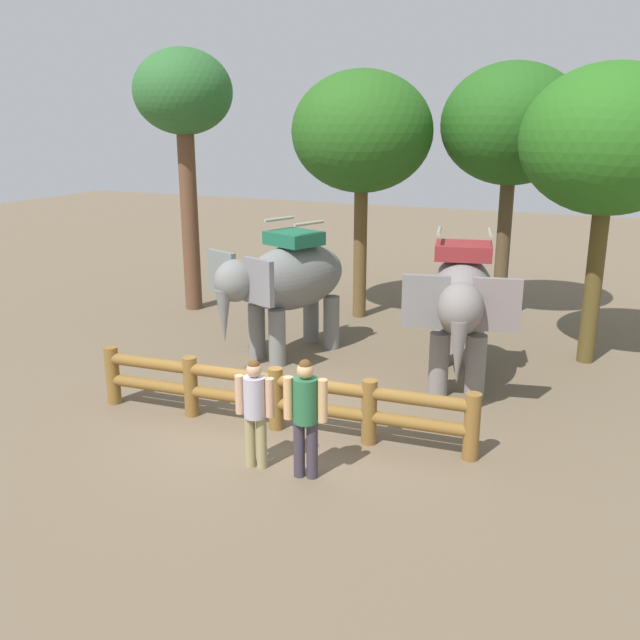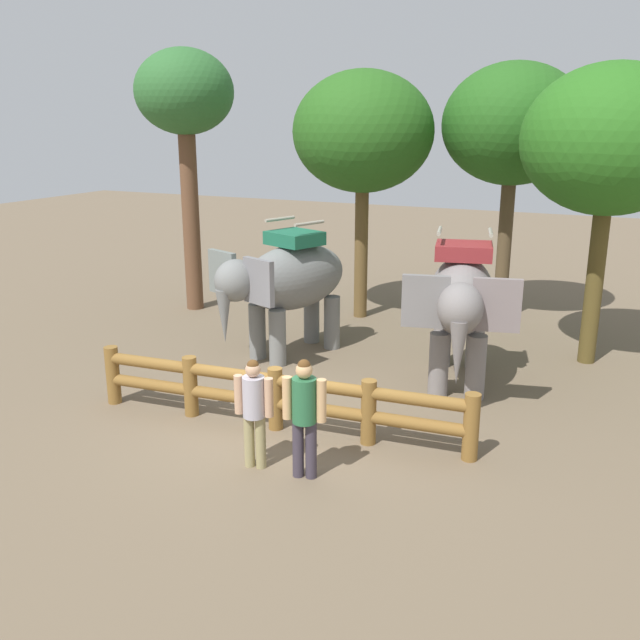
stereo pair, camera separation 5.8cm
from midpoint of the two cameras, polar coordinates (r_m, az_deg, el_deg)
name	(u,v)px [view 1 (the left image)]	position (r m, az deg, el deg)	size (l,w,h in m)	color
ground_plane	(275,429)	(11.56, -3.83, -8.94)	(60.00, 60.00, 0.00)	brown
log_fence	(276,394)	(11.35, -3.80, -6.10)	(6.52, 0.74, 1.05)	brown
elephant_near_left	(287,281)	(14.57, -2.87, 3.20)	(2.46, 3.46, 2.90)	slate
elephant_center	(461,301)	(13.10, 11.35, 1.54)	(2.18, 3.52, 2.95)	slate
tourist_woman_in_black	(305,410)	(9.69, -1.38, -7.42)	(0.61, 0.41, 1.76)	#3A333F
tourist_man_in_blue	(255,406)	(10.03, -5.53, -7.04)	(0.58, 0.37, 1.66)	#9A8E5E
tree_far_left	(362,133)	(17.29, 3.37, 15.06)	(3.40, 3.40, 6.05)	brown
tree_back_center	(609,142)	(14.87, 22.56, 13.38)	(3.41, 3.41, 5.96)	brown
tree_far_right	(512,126)	(17.68, 15.39, 15.12)	(3.37, 3.37, 6.21)	brown
tree_deep_back	(183,101)	(18.38, -11.24, 17.24)	(2.46, 2.46, 6.60)	brown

